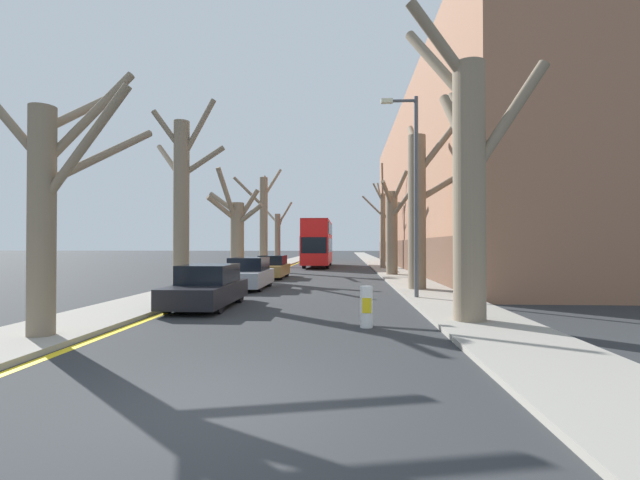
% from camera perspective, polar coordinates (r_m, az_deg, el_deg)
% --- Properties ---
extents(ground_plane, '(300.00, 300.00, 0.00)m').
position_cam_1_polar(ground_plane, '(6.07, -14.10, -20.74)').
color(ground_plane, '#2B2D30').
extents(sidewalk_left, '(2.57, 120.00, 0.12)m').
position_cam_1_polar(sidewalk_left, '(55.91, -3.75, -2.76)').
color(sidewalk_left, gray).
rests_on(sidewalk_left, ground).
extents(sidewalk_right, '(2.57, 120.00, 0.12)m').
position_cam_1_polar(sidewalk_right, '(55.59, 7.13, -2.76)').
color(sidewalk_right, gray).
rests_on(sidewalk_right, ground).
extents(building_facade_right, '(10.08, 45.68, 14.37)m').
position_cam_1_polar(building_facade_right, '(39.75, 17.88, 6.70)').
color(building_facade_right, '#93664C').
rests_on(building_facade_right, ground).
extents(kerb_line_stripe, '(0.24, 120.00, 0.01)m').
position_cam_1_polar(kerb_line_stripe, '(55.75, -2.26, -2.82)').
color(kerb_line_stripe, yellow).
rests_on(kerb_line_stripe, ground).
extents(street_tree_left_0, '(4.43, 3.36, 6.75)m').
position_cam_1_polar(street_tree_left_0, '(11.30, -32.29, 5.17)').
color(street_tree_left_0, '#7A6B56').
rests_on(street_tree_left_0, ground).
extents(street_tree_left_1, '(3.64, 2.68, 8.05)m').
position_cam_1_polar(street_tree_left_1, '(18.27, -17.97, 5.15)').
color(street_tree_left_1, '#7A6B56').
rests_on(street_tree_left_1, ground).
extents(street_tree_left_2, '(3.67, 2.33, 6.55)m').
position_cam_1_polar(street_tree_left_2, '(25.96, -11.10, 1.01)').
color(street_tree_left_2, '#7A6B56').
rests_on(street_tree_left_2, ground).
extents(street_tree_left_3, '(3.40, 3.40, 8.48)m').
position_cam_1_polar(street_tree_left_3, '(34.21, -7.56, 2.71)').
color(street_tree_left_3, '#7A6B56').
rests_on(street_tree_left_3, ground).
extents(street_tree_left_4, '(3.66, 2.72, 6.33)m').
position_cam_1_polar(street_tree_left_4, '(41.77, -5.71, 0.59)').
color(street_tree_left_4, '#7A6B56').
rests_on(street_tree_left_4, ground).
extents(street_tree_right_0, '(3.70, 2.80, 8.61)m').
position_cam_1_polar(street_tree_right_0, '(12.06, 19.05, 8.49)').
color(street_tree_right_0, '#7A6B56').
rests_on(street_tree_right_0, ground).
extents(street_tree_right_1, '(2.55, 2.94, 8.10)m').
position_cam_1_polar(street_tree_right_1, '(19.90, 13.00, 4.42)').
color(street_tree_right_1, '#7A6B56').
rests_on(street_tree_right_1, ground).
extents(street_tree_right_2, '(2.42, 4.67, 6.94)m').
position_cam_1_polar(street_tree_right_2, '(29.18, 9.70, 1.67)').
color(street_tree_right_2, '#7A6B56').
rests_on(street_tree_right_2, ground).
extents(street_tree_right_3, '(2.89, 3.04, 8.94)m').
position_cam_1_polar(street_tree_right_3, '(37.39, 8.32, 2.03)').
color(street_tree_right_3, '#7A6B56').
rests_on(street_tree_right_3, ground).
extents(double_decker_bus, '(2.44, 10.67, 4.37)m').
position_cam_1_polar(double_decker_bus, '(41.11, -0.28, -0.14)').
color(double_decker_bus, red).
rests_on(double_decker_bus, ground).
extents(parked_car_0, '(1.81, 4.28, 1.42)m').
position_cam_1_polar(parked_car_0, '(14.94, -14.80, -6.09)').
color(parked_car_0, black).
rests_on(parked_car_0, ground).
extents(parked_car_1, '(1.81, 4.21, 1.49)m').
position_cam_1_polar(parked_car_1, '(20.78, -9.54, -4.50)').
color(parked_car_1, '#9EA3AD').
rests_on(parked_car_1, ground).
extents(parked_car_2, '(1.74, 4.38, 1.43)m').
position_cam_1_polar(parked_car_2, '(27.33, -6.38, -3.63)').
color(parked_car_2, olive).
rests_on(parked_car_2, ground).
extents(lamp_post, '(1.40, 0.20, 7.73)m').
position_cam_1_polar(lamp_post, '(16.69, 12.36, 7.04)').
color(lamp_post, '#4C4F54').
rests_on(lamp_post, ground).
extents(traffic_bollard, '(0.32, 0.33, 1.04)m').
position_cam_1_polar(traffic_bollard, '(11.01, 6.21, -8.84)').
color(traffic_bollard, white).
rests_on(traffic_bollard, ground).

